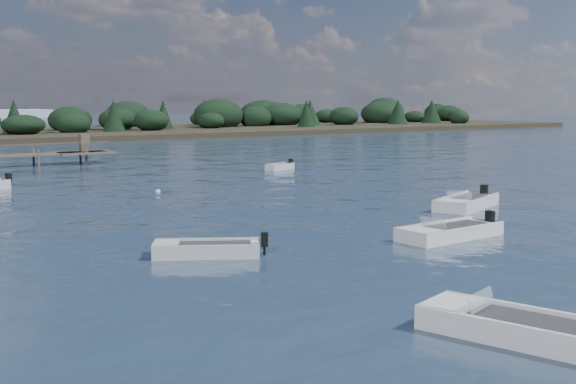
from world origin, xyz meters
TOP-DOWN VIEW (x-y plane):
  - ground at (0.00, 60.00)m, footprint 400.00×400.00m
  - dinghy_mid_white_a at (5.39, 3.74)m, footprint 5.38×2.14m
  - dinghy_mid_grey at (-4.91, 6.40)m, footprint 4.23×3.29m
  - tender_far_grey_b at (15.81, 33.10)m, footprint 3.07×1.86m
  - dinghy_near_olive at (-2.84, -6.55)m, footprint 3.28×5.49m
  - dinghy_mid_white_b at (12.50, 9.31)m, footprint 5.49×3.64m
  - buoy_a at (-3.19, -4.89)m, footprint 0.32×0.32m
  - buoy_b at (8.77, 4.68)m, footprint 0.32×0.32m
  - buoy_d at (16.11, 11.27)m, footprint 0.32×0.32m
  - buoy_e at (1.31, 25.21)m, footprint 0.32×0.32m
  - far_headland at (25.00, 100.00)m, footprint 190.00×40.00m

SIDE VIEW (x-z plane):
  - ground at x=0.00m, z-range 0.00..0.00m
  - buoy_a at x=-3.19m, z-range -0.16..0.16m
  - buoy_b at x=8.77m, z-range -0.16..0.16m
  - buoy_d at x=16.11m, z-range -0.16..0.16m
  - buoy_e at x=1.31m, z-range -0.16..0.16m
  - tender_far_grey_b at x=15.81m, z-range -0.37..0.66m
  - dinghy_mid_grey at x=-4.91m, z-range -0.40..0.70m
  - dinghy_mid_white_a at x=5.39m, z-range -0.46..0.79m
  - dinghy_near_olive at x=-2.84m, z-range -0.49..0.83m
  - dinghy_mid_white_b at x=12.50m, z-range -0.50..0.86m
  - far_headland at x=25.00m, z-range -0.94..4.86m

